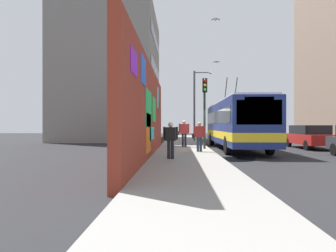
# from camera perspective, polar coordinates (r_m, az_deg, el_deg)

# --- Properties ---
(ground_plane) EXTENTS (80.00, 80.00, 0.00)m
(ground_plane) POSITION_cam_1_polar(r_m,az_deg,el_deg) (17.39, 8.50, -5.06)
(ground_plane) COLOR #232326
(sidewalk_slab) EXTENTS (48.00, 3.20, 0.15)m
(sidewalk_slab) POSITION_cam_1_polar(r_m,az_deg,el_deg) (17.28, 3.21, -4.84)
(sidewalk_slab) COLOR gray
(sidewalk_slab) RESTS_ON ground_plane
(graffiti_wall) EXTENTS (14.59, 0.32, 4.35)m
(graffiti_wall) POSITION_cam_1_polar(r_m,az_deg,el_deg) (13.58, -3.88, 2.68)
(graffiti_wall) COLOR maroon
(graffiti_wall) RESTS_ON ground_plane
(building_far_left) EXTENTS (12.22, 9.56, 13.71)m
(building_far_left) POSITION_cam_1_polar(r_m,az_deg,el_deg) (32.33, -11.08, 9.53)
(building_far_left) COLOR gray
(building_far_left) RESTS_ON ground_plane
(city_bus) EXTENTS (11.31, 2.50, 4.91)m
(city_bus) POSITION_cam_1_polar(r_m,az_deg,el_deg) (19.41, 13.19, 0.64)
(city_bus) COLOR navy
(city_bus) RESTS_ON ground_plane
(parked_car_red) EXTENTS (4.59, 1.91, 1.58)m
(parked_car_red) POSITION_cam_1_polar(r_m,az_deg,el_deg) (21.80, 26.30, -1.82)
(parked_car_red) COLOR #B21E19
(parked_car_red) RESTS_ON ground_plane
(pedestrian_at_curb) EXTENTS (0.22, 0.73, 1.60)m
(pedestrian_at_curb) POSITION_cam_1_polar(r_m,az_deg,el_deg) (15.70, 6.20, -1.68)
(pedestrian_at_curb) COLOR #2D3F59
(pedestrian_at_curb) RESTS_ON sidewalk_slab
(pedestrian_near_wall) EXTENTS (0.22, 0.71, 1.55)m
(pedestrian_near_wall) POSITION_cam_1_polar(r_m,az_deg,el_deg) (12.22, 0.46, -2.33)
(pedestrian_near_wall) COLOR #1E1E2D
(pedestrian_near_wall) RESTS_ON sidewalk_slab
(pedestrian_midblock) EXTENTS (0.23, 0.77, 1.75)m
(pedestrian_midblock) POSITION_cam_1_polar(r_m,az_deg,el_deg) (18.95, 3.19, -1.05)
(pedestrian_midblock) COLOR #1E1E2D
(pedestrian_midblock) RESTS_ON sidewalk_slab
(traffic_light) EXTENTS (0.49, 0.28, 4.28)m
(traffic_light) POSITION_cam_1_polar(r_m,az_deg,el_deg) (17.56, 7.29, 4.87)
(traffic_light) COLOR #2D382D
(traffic_light) RESTS_ON sidewalk_slab
(street_lamp) EXTENTS (0.44, 1.74, 6.50)m
(street_lamp) POSITION_cam_1_polar(r_m,az_deg,el_deg) (26.94, 5.67, 5.05)
(street_lamp) COLOR #4C4C51
(street_lamp) RESTS_ON sidewalk_slab
(flying_pigeons) EXTENTS (4.53, 1.16, 1.97)m
(flying_pigeons) POSITION_cam_1_polar(r_m,az_deg,el_deg) (21.73, 9.51, 15.97)
(flying_pigeons) COLOR gray
(curbside_puddle) EXTENTS (2.08, 2.08, 0.00)m
(curbside_puddle) POSITION_cam_1_polar(r_m,az_deg,el_deg) (13.72, 12.81, -6.45)
(curbside_puddle) COLOR black
(curbside_puddle) RESTS_ON ground_plane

